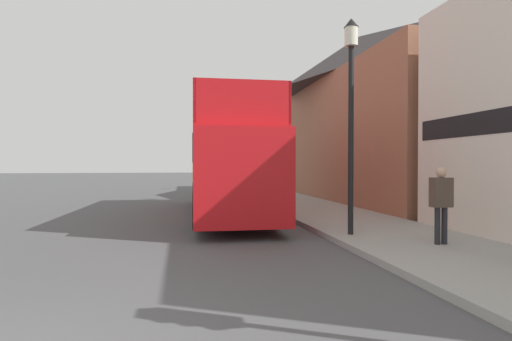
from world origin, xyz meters
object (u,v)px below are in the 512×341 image
object	(u,v)px
pedestrian_second	(441,198)
lamp_post_third	(236,144)
tour_bus	(226,166)
lamp_post_nearest	(351,88)
lamp_post_second	(263,129)
parked_car_ahead_of_bus	(223,185)

from	to	relation	value
pedestrian_second	lamp_post_third	xyz separation A→B (m)	(-1.47, 21.25, 2.19)
tour_bus	lamp_post_third	world-z (taller)	lamp_post_third
lamp_post_nearest	lamp_post_second	size ratio (longest dim) A/B	1.04
tour_bus	lamp_post_nearest	xyz separation A→B (m)	(2.42, -5.42, 1.92)
lamp_post_nearest	lamp_post_third	size ratio (longest dim) A/B	1.14
parked_car_ahead_of_bus	lamp_post_third	bearing A→B (deg)	77.03
tour_bus	parked_car_ahead_of_bus	size ratio (longest dim) A/B	2.61
pedestrian_second	lamp_post_third	distance (m)	21.41
pedestrian_second	lamp_post_third	world-z (taller)	lamp_post_third
lamp_post_third	parked_car_ahead_of_bus	bearing A→B (deg)	-105.59
lamp_post_second	lamp_post_third	distance (m)	9.88
lamp_post_second	lamp_post_third	world-z (taller)	lamp_post_second
lamp_post_nearest	lamp_post_second	distance (m)	9.87
pedestrian_second	lamp_post_third	bearing A→B (deg)	93.96
lamp_post_third	tour_bus	bearing A→B (deg)	-99.20
tour_bus	pedestrian_second	world-z (taller)	tour_bus
lamp_post_nearest	lamp_post_second	bearing A→B (deg)	90.65
lamp_post_second	lamp_post_third	size ratio (longest dim) A/B	1.09
lamp_post_second	pedestrian_second	bearing A→B (deg)	-82.56
lamp_post_second	parked_car_ahead_of_bus	bearing A→B (deg)	109.66
tour_bus	lamp_post_second	xyz separation A→B (m)	(2.31, 4.45, 1.80)
tour_bus	pedestrian_second	xyz separation A→B (m)	(3.79, -6.92, -0.66)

